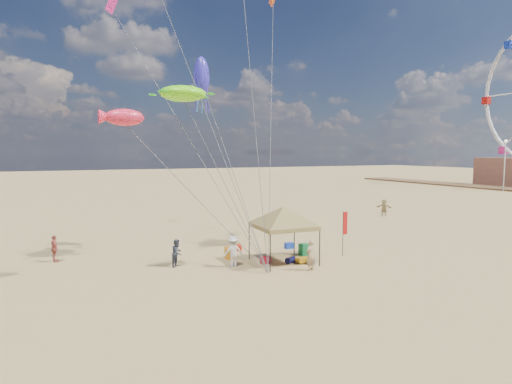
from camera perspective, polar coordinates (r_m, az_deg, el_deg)
ground at (r=22.16m, az=3.39°, el=-11.02°), size 280.00×280.00×0.00m
canopy_tent at (r=23.97m, az=3.69°, el=-2.25°), size 5.99×5.99×3.70m
feather_flag at (r=26.21m, az=11.75°, el=-4.45°), size 0.41×0.13×2.72m
cooler_red at (r=24.29m, az=1.30°, el=-9.08°), size 0.54×0.38×0.38m
cooler_blue at (r=27.99m, az=4.45°, el=-7.15°), size 0.54×0.38×0.38m
bag_navy at (r=24.40m, az=4.65°, el=-9.05°), size 0.69×0.54×0.36m
bag_orange at (r=27.41m, az=-2.31°, el=-7.43°), size 0.54×0.69×0.36m
chair_green at (r=26.30m, az=6.43°, el=-7.63°), size 0.50×0.50×0.70m
chair_yellow at (r=25.30m, az=-3.52°, el=-8.13°), size 0.50×0.50×0.70m
crate_grey at (r=24.19m, az=7.34°, el=-9.30°), size 0.34×0.30×0.28m
beach_cart at (r=24.48m, az=6.47°, el=-8.97°), size 0.90×0.50×0.24m
person_near_a at (r=22.91m, az=7.26°, el=-8.33°), size 0.73×0.63×1.68m
person_near_b at (r=23.91m, az=-10.49°, el=-8.00°), size 0.92×0.93×1.52m
person_near_c at (r=23.47m, az=-3.08°, el=-7.93°), size 1.14×0.71×1.71m
person_far_a at (r=27.00m, az=-25.33°, el=-6.85°), size 0.53×0.96×1.55m
person_far_c at (r=43.55m, az=16.74°, el=-2.00°), size 1.45×1.46×1.69m
lamp_north at (r=79.07m, az=30.32°, el=4.09°), size 0.50×0.50×8.25m
turtle_kite at (r=25.22m, az=-9.73°, el=12.83°), size 2.86×2.36×0.90m
fish_kite at (r=21.06m, az=-17.15°, el=9.51°), size 1.96×1.32×0.80m
squid_kite at (r=27.78m, az=-7.29°, el=14.94°), size 1.23×1.23×2.57m
stunt_kite_pink at (r=34.33m, az=-18.71°, el=22.71°), size 1.06×1.33×1.12m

